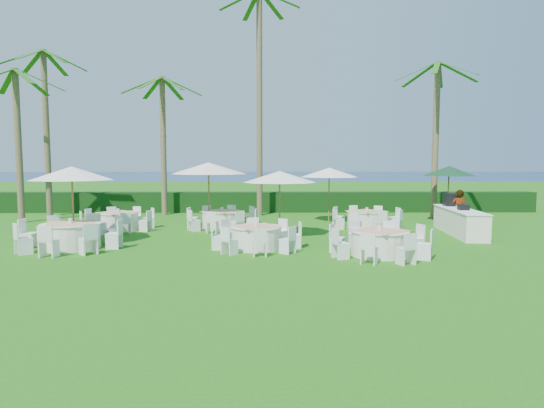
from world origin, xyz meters
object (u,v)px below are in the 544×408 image
Objects in this scene: umbrella_green at (449,171)px; staff_person at (459,210)px; banquet_table_b at (256,237)px; umbrella_b at (280,177)px; banquet_table_e at (222,219)px; banquet_table_a at (71,235)px; umbrella_d at (329,172)px; umbrella_c at (209,168)px; umbrella_a at (72,173)px; banquet_table_f at (367,219)px; buffet_table at (459,220)px; banquet_table_d at (118,221)px; banquet_table_c at (379,242)px.

staff_person is at bearing -102.86° from umbrella_green.
umbrella_b reaches higher than banquet_table_b.
staff_person is at bearing -4.17° from banquet_table_e.
umbrella_d is at bearing 35.51° from banquet_table_a.
banquet_table_e is 2.34m from umbrella_c.
umbrella_green is at bearing 20.37° from umbrella_a.
umbrella_a is at bearing 106.65° from banquet_table_a.
banquet_table_a is 12.09m from banquet_table_f.
umbrella_c is (4.12, 4.70, 2.23)m from banquet_table_a.
buffet_table is (10.45, -1.72, -2.12)m from umbrella_c.
banquet_table_d is 1.73× the size of staff_person.
umbrella_a is at bearing -138.02° from umbrella_c.
buffet_table is at bearing -26.22° from banquet_table_f.
banquet_table_b is 0.67× the size of buffet_table.
umbrella_b is (2.49, -2.25, 1.95)m from banquet_table_e.
banquet_table_a is at bearing -92.70° from banquet_table_d.
umbrella_c is at bearing -158.16° from umbrella_d.
banquet_table_c is at bearing -11.78° from umbrella_a.
umbrella_b is at bearing 23.35° from staff_person.
umbrella_d reaches higher than staff_person.
umbrella_a is 1.04× the size of umbrella_b.
umbrella_a is (-6.56, 0.94, 2.13)m from banquet_table_b.
banquet_table_c reaches higher than banquet_table_d.
umbrella_a is at bearing -97.09° from banquet_table_d.
banquet_table_a is 1.21× the size of umbrella_d.
umbrella_d is at bearing 176.95° from umbrella_green.
banquet_table_f is at bearing -155.76° from umbrella_green.
banquet_table_e is at bearing 108.63° from banquet_table_b.
banquet_table_f reaches higher than banquet_table_d.
umbrella_green is 4.30m from buffet_table.
banquet_table_c is 1.12× the size of umbrella_green.
umbrella_c is (3.91, 0.39, 2.27)m from banquet_table_d.
umbrella_c is at bearing 143.37° from umbrella_b.
banquet_table_c is 6.13m from banquet_table_f.
banquet_table_e is at bearing 170.30° from buffet_table.
buffet_table is at bearing 8.43° from umbrella_a.
banquet_table_b is (6.32, -0.16, -0.05)m from banquet_table_a.
banquet_table_f is 1.75× the size of staff_person.
umbrella_d reaches higher than banquet_table_d.
banquet_table_e is 1.12× the size of umbrella_d.
banquet_table_f is 1.08× the size of umbrella_b.
banquet_table_c is 8.18m from banquet_table_e.
umbrella_green reaches higher than umbrella_b.
umbrella_b is 1.03× the size of umbrella_green.
banquet_table_b is 6.96m from umbrella_a.
banquet_table_d is (0.20, 4.32, -0.05)m from banquet_table_a.
umbrella_c reaches higher than umbrella_green.
banquet_table_e is at bearing 179.97° from banquet_table_f.
banquet_table_f is 0.68× the size of buffet_table.
banquet_table_c is at bearing -29.71° from banquet_table_d.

